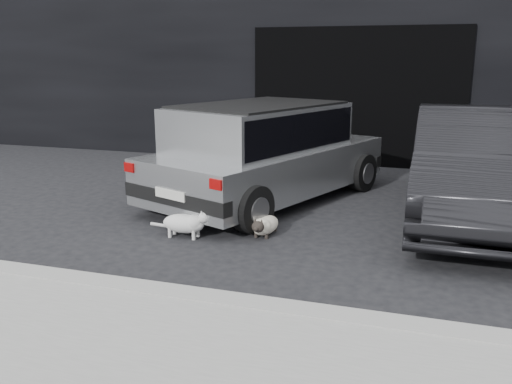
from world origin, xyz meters
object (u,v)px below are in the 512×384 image
(silver_hatchback, at_px, (264,148))
(second_car, at_px, (476,165))
(cat_white, at_px, (186,223))
(cat_siamese, at_px, (264,226))

(silver_hatchback, bearing_deg, second_car, 19.92)
(cat_white, bearing_deg, cat_siamese, 111.46)
(silver_hatchback, distance_m, cat_siamese, 1.74)
(second_car, xyz_separation_m, cat_siamese, (-2.37, -1.46, -0.59))
(cat_siamese, distance_m, cat_white, 0.91)
(cat_siamese, bearing_deg, silver_hatchback, -69.86)
(silver_hatchback, bearing_deg, cat_siamese, -51.56)
(cat_siamese, bearing_deg, second_car, -145.18)
(cat_siamese, height_order, cat_white, cat_white)
(second_car, xyz_separation_m, cat_white, (-3.22, -1.80, -0.54))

